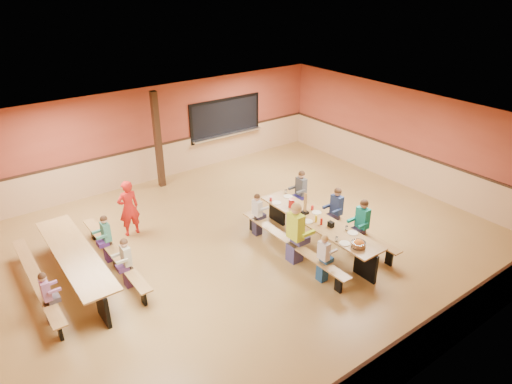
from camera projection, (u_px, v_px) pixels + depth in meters
ground at (248, 244)px, 11.36m from camera, size 12.00×12.00×0.00m
room_envelope at (248, 220)px, 11.05m from camera, size 12.04×10.04×3.02m
kitchen_pass_through at (226, 120)px, 15.66m from camera, size 2.78×0.28×1.38m
structural_post at (158, 140)px, 13.76m from camera, size 0.18×0.18×3.00m
cafeteria_table_main at (317, 228)px, 11.03m from camera, size 1.91×3.70×0.74m
cafeteria_table_second at (76, 261)px, 9.80m from camera, size 1.91×3.70×0.74m
seated_child_white_left at (323, 258)px, 9.81m from camera, size 0.33×0.27×1.13m
seated_adult_yellow at (295, 233)px, 10.40m from camera, size 0.50×0.41×1.49m
seated_child_grey_left at (257, 215)px, 11.54m from camera, size 0.33×0.27×1.13m
seated_child_teal_right at (362, 225)px, 10.94m from camera, size 0.41×0.34×1.30m
seated_child_navy_right at (336, 211)px, 11.56m from camera, size 0.40×0.33×1.27m
seated_child_char_right at (301, 193)px, 12.54m from camera, size 0.39×0.32×1.25m
seated_child_purple_sec at (47, 298)px, 8.64m from camera, size 0.32×0.27×1.12m
seated_child_green_sec at (107, 239)px, 10.49m from camera, size 0.35×0.29×1.17m
seated_child_tan_sec at (127, 263)px, 9.63m from camera, size 0.34×0.28×1.16m
standing_woman at (129, 208)px, 11.48m from camera, size 0.56×0.37×1.50m
punch_pitcher at (292, 203)px, 11.50m from camera, size 0.16×0.16×0.22m
chip_bowl at (359, 244)px, 9.87m from camera, size 0.32×0.32×0.15m
napkin_dispenser at (331, 224)px, 10.64m from camera, size 0.10×0.14×0.13m
condiment_mustard at (316, 219)px, 10.84m from camera, size 0.06×0.06×0.17m
condiment_ketchup at (321, 222)px, 10.72m from camera, size 0.06×0.06×0.17m
table_paddle at (305, 209)px, 11.18m from camera, size 0.16×0.16×0.56m
place_settings at (318, 218)px, 10.91m from camera, size 0.65×3.30×0.11m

